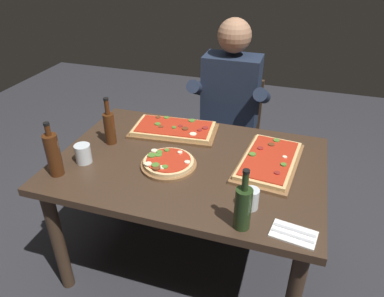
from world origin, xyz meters
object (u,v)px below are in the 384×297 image
Objects in this scene: tumbler_near_camera at (251,200)px; seated_diner at (229,107)px; pizza_rectangular_front at (174,129)px; vinegar_bottle_green at (109,127)px; pizza_rectangular_left at (269,161)px; wine_bottle_dark at (53,154)px; oil_bottle_amber at (243,207)px; tumbler_far_side at (83,154)px; dining_table at (189,176)px; pizza_round_far at (168,163)px; diner_chair at (231,132)px.

tumbler_near_camera is 0.07× the size of seated_diner.
pizza_rectangular_front is 1.92× the size of vinegar_bottle_green.
pizza_rectangular_left is 1.83× the size of wine_bottle_dark.
vinegar_bottle_green is (-0.85, 0.45, -0.00)m from oil_bottle_amber.
pizza_rectangular_front is at bearing 53.31° from tumbler_far_side.
wine_bottle_dark is at bearing -121.52° from seated_diner.
dining_table is 4.81× the size of pizza_round_far.
seated_diner reaches higher than pizza_rectangular_front.
wine_bottle_dark is 0.33× the size of diner_chair.
dining_table is 0.70m from wine_bottle_dark.
dining_table is 0.43m from pizza_rectangular_left.
tumbler_far_side is (-0.90, 0.10, 0.01)m from tumbler_near_camera.
oil_bottle_amber is 1.34m from diner_chair.
tumbler_far_side is at bearing -99.51° from vinegar_bottle_green.
pizza_rectangular_left is 1.09m from wine_bottle_dark.
vinegar_bottle_green is (-0.40, 0.13, 0.08)m from pizza_round_far.
vinegar_bottle_green reaches higher than pizza_rectangular_left.
wine_bottle_dark reaches higher than tumbler_near_camera.
vinegar_bottle_green is at bearing -142.59° from pizza_rectangular_front.
pizza_rectangular_left is 5.45× the size of tumbler_near_camera.
tumbler_far_side is (0.07, 0.14, -0.07)m from wine_bottle_dark.
pizza_round_far is at bearing -98.30° from diner_chair.
pizza_round_far is (-0.49, -0.18, 0.00)m from pizza_rectangular_left.
pizza_rectangular_front is at bearing -112.32° from diner_chair.
pizza_rectangular_front is at bearing 128.75° from oil_bottle_amber.
wine_bottle_dark is (-1.00, -0.41, 0.10)m from pizza_rectangular_left.
dining_table is 2.61× the size of pizza_rectangular_front.
pizza_round_far is 1.04× the size of vinegar_bottle_green.
pizza_round_far is at bearing -137.99° from dining_table.
diner_chair is 0.28m from seated_diner.
tumbler_far_side is (-0.04, -0.22, -0.05)m from vinegar_bottle_green.
diner_chair is (0.57, 1.03, -0.30)m from tumbler_far_side.
tumbler_near_camera reaches higher than pizza_rectangular_left.
diner_chair reaches higher than pizza_round_far.
vinegar_bottle_green reaches higher than tumbler_near_camera.
tumbler_far_side is at bearing -122.27° from seated_diner.
wine_bottle_dark is at bearing -177.64° from tumbler_near_camera.
dining_table is at bearing 42.01° from pizza_round_far.
tumbler_far_side is at bearing 63.69° from wine_bottle_dark.
tumbler_near_camera reaches higher than dining_table.
tumbler_near_camera is at bearing 2.36° from wine_bottle_dark.
wine_bottle_dark is 0.22× the size of seated_diner.
oil_bottle_amber is at bearing -36.00° from pizza_round_far.
oil_bottle_amber is at bearing -76.15° from diner_chair.
pizza_round_far is 1.01× the size of wine_bottle_dark.
dining_table is 2.65× the size of pizza_rectangular_left.
tumbler_near_camera is (-0.03, -0.37, 0.02)m from pizza_rectangular_left.
seated_diner is (0.24, 0.46, -0.02)m from pizza_rectangular_front.
pizza_rectangular_left is at bearing 13.76° from dining_table.
pizza_rectangular_left is 0.90m from vinegar_bottle_green.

